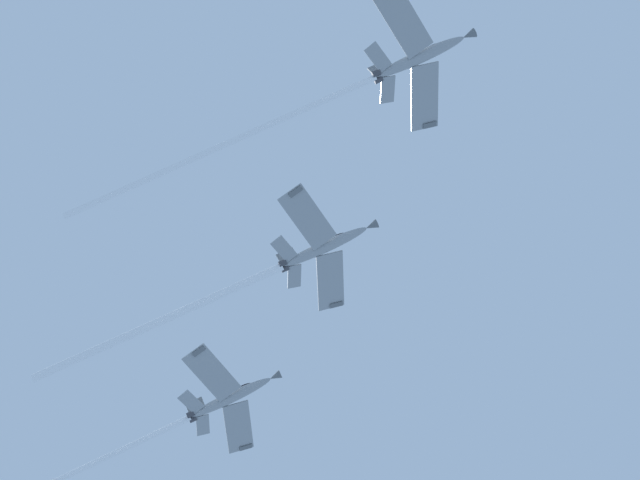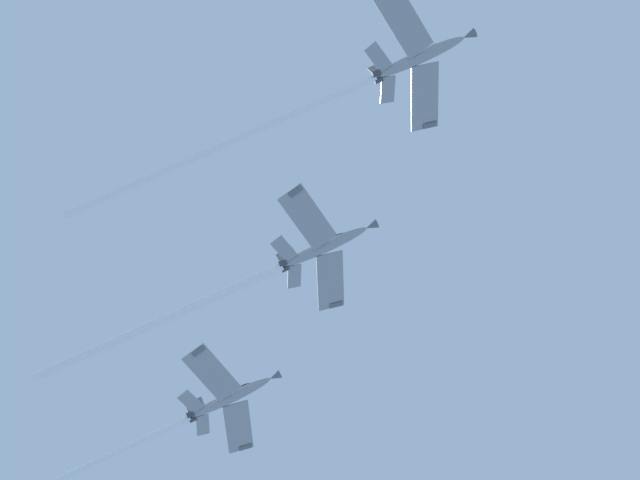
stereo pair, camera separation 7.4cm
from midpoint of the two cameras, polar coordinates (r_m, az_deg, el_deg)
The scene contains 3 objects.
jet_second at distance 136.92m, azimuth 1.81°, elevation 7.79°, with size 44.44×31.65×18.98m.
jet_third at distance 143.98m, azimuth -3.32°, elevation -1.96°, with size 39.65×28.29×16.96m.
jet_fourth at distance 155.43m, azimuth -7.49°, elevation -9.28°, with size 44.94×32.09×19.20m.
Camera 1 is at (-25.55, -32.97, 1.98)m, focal length 63.34 mm.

